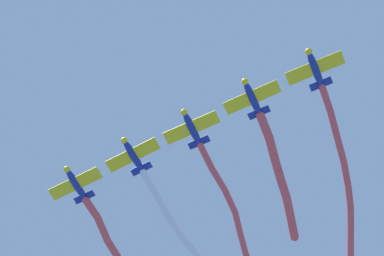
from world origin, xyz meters
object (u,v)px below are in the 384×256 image
at_px(airplane_slot, 252,97).
at_px(airplane_trail, 315,68).
at_px(airplane_left_wing, 133,155).
at_px(airplane_lead, 76,183).
at_px(airplane_right_wing, 192,128).

bearing_deg(airplane_slot, airplane_trail, 87.73).
distance_m(airplane_left_wing, airplane_slot, 13.95).
bearing_deg(airplane_lead, airplane_right_wing, 89.75).
xyz_separation_m(airplane_lead, airplane_right_wing, (-1.77, 13.84, 0.00)).
bearing_deg(airplane_trail, airplane_right_wing, -93.91).
distance_m(airplane_lead, airplane_left_wing, 6.98).
bearing_deg(airplane_lead, airplane_trail, 89.75).
relative_size(airplane_lead, airplane_slot, 1.00).
xyz_separation_m(airplane_right_wing, airplane_trail, (-1.77, 13.84, 0.00)).
relative_size(airplane_left_wing, airplane_trail, 0.99).
bearing_deg(airplane_slot, airplane_right_wing, -92.27).
xyz_separation_m(airplane_left_wing, airplane_right_wing, (-0.89, 6.92, -0.30)).
height_order(airplane_right_wing, airplane_trail, same).
height_order(airplane_lead, airplane_trail, same).
height_order(airplane_slot, airplane_trail, airplane_slot).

